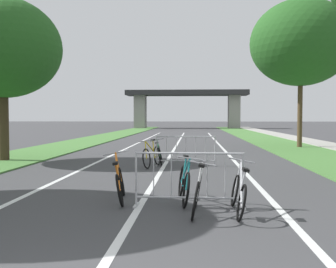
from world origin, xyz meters
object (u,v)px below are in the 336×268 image
bicycle_orange_1 (120,184)px  crowd_barrier_second (186,151)px  bicycle_yellow_0 (152,156)px  bicycle_white_4 (197,193)px  tree_right_maple_mid (301,43)px  crowd_barrier_nearest (189,180)px  bicycle_green_5 (160,154)px  tree_left_pine_far (2,48)px  bicycle_teal_3 (184,184)px  bicycle_silver_2 (239,194)px

bicycle_orange_1 → crowd_barrier_second: bearing=69.8°
bicycle_yellow_0 → bicycle_white_4: bicycle_yellow_0 is taller
tree_right_maple_mid → bicycle_yellow_0: tree_right_maple_mid is taller
crowd_barrier_nearest → bicycle_orange_1: bearing=163.2°
bicycle_white_4 → bicycle_green_5: size_ratio=0.97×
crowd_barrier_second → bicycle_green_5: size_ratio=1.25×
bicycle_yellow_0 → bicycle_green_5: 0.84m
tree_right_maple_mid → bicycle_green_5: bearing=-131.2°
tree_left_pine_far → bicycle_teal_3: tree_left_pine_far is taller
crowd_barrier_nearest → bicycle_teal_3: 0.44m
tree_left_pine_far → bicycle_yellow_0: tree_left_pine_far is taller
crowd_barrier_second → bicycle_silver_2: size_ratio=1.22×
bicycle_orange_1 → bicycle_white_4: bearing=-40.3°
crowd_barrier_second → bicycle_teal_3: 6.00m
crowd_barrier_nearest → bicycle_yellow_0: crowd_barrier_nearest is taller
bicycle_orange_1 → bicycle_green_5: bicycle_orange_1 is taller
crowd_barrier_second → bicycle_yellow_0: 1.23m
tree_right_maple_mid → bicycle_yellow_0: (-7.35, -8.98, -5.43)m
bicycle_orange_1 → bicycle_teal_3: bearing=-9.6°
crowd_barrier_nearest → bicycle_silver_2: size_ratio=1.23×
bicycle_white_4 → bicycle_teal_3: bearing=108.8°
bicycle_silver_2 → bicycle_green_5: size_ratio=1.02×
bicycle_silver_2 → bicycle_yellow_0: bearing=109.4°
crowd_barrier_nearest → bicycle_green_5: size_ratio=1.25×
tree_left_pine_far → crowd_barrier_second: (7.09, -0.98, -3.85)m
crowd_barrier_nearest → bicycle_white_4: 0.58m
crowd_barrier_second → bicycle_silver_2: crowd_barrier_second is taller
crowd_barrier_nearest → bicycle_teal_3: crowd_barrier_nearest is taller
bicycle_yellow_0 → bicycle_white_4: size_ratio=1.06×
bicycle_white_4 → bicycle_green_5: bearing=103.4°
bicycle_orange_1 → crowd_barrier_nearest: bearing=-25.4°
crowd_barrier_nearest → bicycle_yellow_0: 6.14m
bicycle_teal_3 → bicycle_white_4: size_ratio=1.05×
bicycle_teal_3 → crowd_barrier_nearest: bearing=98.8°
crowd_barrier_second → bicycle_teal_3: bearing=-89.3°
crowd_barrier_second → bicycle_orange_1: bearing=-101.6°
tree_left_pine_far → bicycle_green_5: (6.13, -0.56, -4.01)m
bicycle_orange_1 → bicycle_teal_3: bicycle_orange_1 is taller
tree_right_maple_mid → bicycle_orange_1: size_ratio=4.84×
tree_left_pine_far → crowd_barrier_second: 8.13m
tree_right_maple_mid → crowd_barrier_second: size_ratio=3.88×
bicycle_yellow_0 → bicycle_silver_2: size_ratio=1.01×
crowd_barrier_second → bicycle_teal_3: (0.08, -5.99, -0.13)m
bicycle_orange_1 → bicycle_white_4: (1.56, -0.97, 0.01)m
tree_left_pine_far → crowd_barrier_nearest: size_ratio=2.98×
tree_left_pine_far → tree_right_maple_mid: bearing=29.8°
bicycle_white_4 → bicycle_green_5: (-1.30, 7.35, -0.01)m
crowd_barrier_second → bicycle_silver_2: (1.07, -6.87, -0.15)m
bicycle_silver_2 → crowd_barrier_nearest: bearing=151.9°
bicycle_silver_2 → bicycle_orange_1: bearing=158.9°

